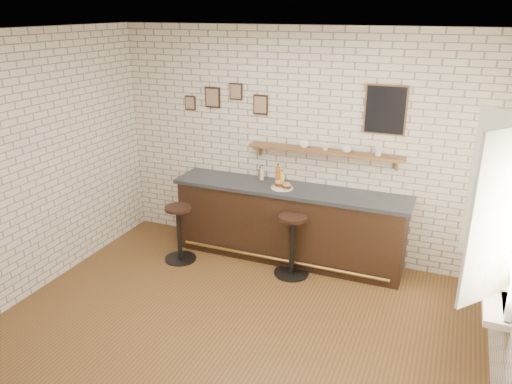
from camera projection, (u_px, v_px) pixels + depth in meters
ground at (235, 327)px, 5.31m from camera, size 5.00×5.00×0.00m
bar_counter at (289, 223)px, 6.60m from camera, size 3.10×0.65×1.01m
sandwich_plate at (282, 188)px, 6.40m from camera, size 0.28×0.28×0.01m
ciabatta_sandwich at (283, 185)px, 6.38m from camera, size 0.26×0.18×0.08m
potato_chips at (280, 187)px, 6.41m from camera, size 0.24×0.17×0.00m
bitters_bottle_brown at (260, 174)px, 6.71m from camera, size 0.06×0.06×0.18m
bitters_bottle_white at (262, 174)px, 6.70m from camera, size 0.05×0.05×0.21m
bitters_bottle_amber at (278, 175)px, 6.61m from camera, size 0.06×0.06×0.25m
condiment_bottle_yellow at (282, 177)px, 6.60m from camera, size 0.05×0.05×0.17m
bar_stool_left at (179, 232)px, 6.59m from camera, size 0.42×0.42×0.76m
bar_stool_right at (292, 243)px, 6.22m from camera, size 0.45×0.45×0.80m
wall_shelf at (324, 152)px, 6.30m from camera, size 2.00×0.18×0.18m
shelf_cup_a at (304, 144)px, 6.37m from camera, size 0.17×0.17×0.10m
shelf_cup_b at (326, 147)px, 6.28m from camera, size 0.13×0.13×0.08m
shelf_cup_c at (347, 149)px, 6.18m from camera, size 0.16×0.16×0.09m
shelf_cup_d at (378, 152)px, 6.04m from camera, size 0.15×0.15×0.10m
back_wall_decor at (314, 105)px, 6.24m from camera, size 2.96×0.02×0.56m
window_sill at (494, 284)px, 4.41m from camera, size 0.20×1.35×0.06m
casement_window at (503, 205)px, 4.16m from camera, size 0.40×1.30×1.56m
book_lower at (492, 282)px, 4.36m from camera, size 0.24×0.27×0.02m
book_upper at (493, 282)px, 4.32m from camera, size 0.18×0.23×0.02m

